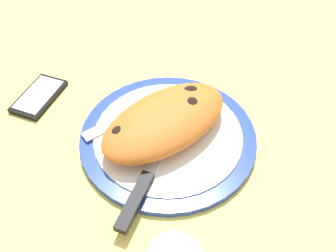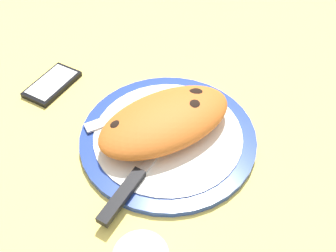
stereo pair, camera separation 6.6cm
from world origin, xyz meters
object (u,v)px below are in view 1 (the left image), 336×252
object	(u,v)px
calzone	(166,120)
knife	(144,184)
fork	(117,122)
plate	(168,137)
smartphone	(39,96)

from	to	relation	value
calzone	knife	xyz separation A→B (cm)	(10.63, 5.69, -2.30)
fork	calzone	bearing A→B (deg)	122.20
knife	fork	bearing A→B (deg)	-113.21
plate	knife	xyz separation A→B (cm)	(10.34, 4.97, 1.29)
plate	fork	xyz separation A→B (cm)	(4.58, -8.46, 0.99)
plate	fork	bearing A→B (deg)	-61.57
fork	smartphone	bearing A→B (deg)	-71.19
fork	knife	bearing A→B (deg)	66.79
plate	smartphone	bearing A→B (deg)	-67.84
calzone	smartphone	world-z (taller)	calzone
calzone	fork	world-z (taller)	calzone
fork	knife	size ratio (longest dim) A/B	0.70
calzone	fork	bearing A→B (deg)	-57.80
knife	smartphone	distance (cm)	30.49
calzone	fork	distance (cm)	9.50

